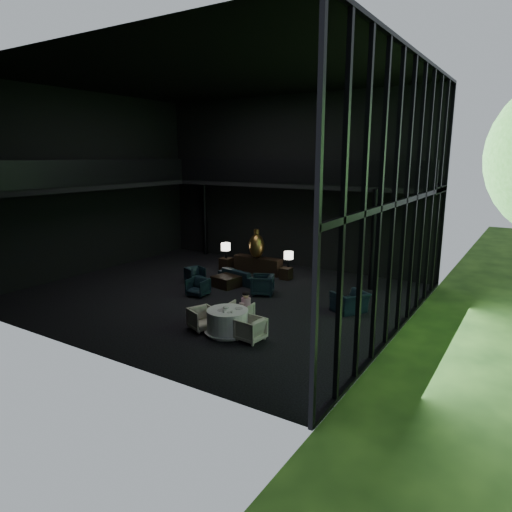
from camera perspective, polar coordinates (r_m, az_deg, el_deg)
The scene contains 35 objects.
floor at distance 17.70m, azimuth -5.12°, elevation -4.89°, with size 14.00×12.00×0.02m, color black.
ceiling at distance 17.11m, azimuth -5.68°, elevation 21.61°, with size 14.00×12.00×0.02m, color black.
wall_back at distance 21.99m, azimuth 4.31°, elevation 9.15°, with size 14.00×0.04×8.00m, color black.
wall_front at distance 12.75m, azimuth -22.15°, elevation 5.85°, with size 14.00×0.04×8.00m, color black.
wall_left at distance 21.92m, azimuth -20.22°, elevation 8.41°, with size 0.04×12.00×8.00m, color black.
curtain_wall at distance 13.85m, azimuth 18.21°, elevation 6.60°, with size 0.20×12.00×8.00m, color black, non-canonical shape.
mezzanine_left at distance 21.14m, azimuth -18.54°, elevation 8.41°, with size 2.00×12.00×0.25m, color black.
mezzanine_back at distance 20.64m, azimuth 5.46°, elevation 8.91°, with size 12.00×2.00×0.25m, color black.
railing_left at distance 20.35m, azimuth -16.84°, elevation 10.08°, with size 0.06×12.00×1.00m, color black.
railing_back at distance 19.73m, azimuth 4.16°, elevation 10.51°, with size 12.00×0.06×1.00m, color black.
column_nw at distance 24.68m, azimuth -6.43°, elevation 4.80°, with size 0.24×0.24×4.00m, color black.
column_ne at distance 18.52m, azimuth 14.45°, elevation 1.92°, with size 0.24×0.24×4.00m, color black.
console at distance 20.79m, azimuth 0.22°, elevation -1.15°, with size 2.33×0.53×0.74m, color black.
bronze_urn at distance 20.50m, azimuth 0.07°, elevation 1.31°, with size 0.70×0.70×1.30m.
side_table_left at distance 21.47m, azimuth -3.76°, elevation -0.98°, with size 0.50×0.50×0.55m, color black.
table_lamp_left at distance 21.29m, azimuth -3.81°, elevation 1.09°, with size 0.43×0.43×0.72m.
side_table_right at distance 19.83m, azimuth 3.77°, elevation -2.19°, with size 0.46×0.46×0.51m, color black.
table_lamp_right at distance 19.84m, azimuth 4.10°, elevation 0.00°, with size 0.40×0.40×0.68m.
sofa at distance 19.25m, azimuth -1.95°, elevation -2.23°, with size 1.96×0.57×0.77m, color #0F3037.
lounge_armchair_west at distance 19.45m, azimuth -7.64°, elevation -2.32°, with size 0.65×0.61×0.67m, color black.
lounge_armchair_east at distance 17.57m, azimuth 0.81°, elevation -3.37°, with size 0.91×0.85×0.94m, color black.
lounge_armchair_south at distance 17.60m, azimuth -7.27°, elevation -3.84°, with size 0.69×0.64×0.71m, color #0C252F.
window_armchair at distance 15.97m, azimuth 11.68°, elevation -5.25°, with size 1.10×0.71×0.96m, color black.
coffee_table at distance 18.75m, azimuth -3.62°, elevation -3.16°, with size 0.99×0.99×0.44m, color black.
dining_table at distance 13.89m, azimuth -3.58°, elevation -8.39°, with size 1.42×1.42×0.75m.
dining_chair_north at distance 14.58m, azimuth -2.07°, elevation -7.11°, with size 0.74×0.70×0.76m, color beige.
dining_chair_east at distance 13.37m, azimuth -0.70°, elevation -9.05°, with size 0.71×0.66×0.73m, color beige.
dining_chair_west at distance 14.27m, azimuth -6.72°, elevation -7.70°, with size 0.71×0.67×0.74m, color beige.
child at distance 14.42m, azimuth -1.26°, elevation -5.70°, with size 0.30×0.30×0.65m.
plate_a at distance 13.71m, azimuth -4.27°, elevation -6.77°, with size 0.27×0.27×0.02m, color white.
plate_b at distance 13.84m, azimuth -2.17°, elevation -6.55°, with size 0.24×0.24×0.02m, color white.
saucer at distance 13.52m, azimuth -3.39°, elevation -7.06°, with size 0.14×0.14×0.01m, color white.
coffee_cup at distance 13.48m, azimuth -3.06°, elevation -6.95°, with size 0.07×0.07×0.05m, color white.
cereal_bowl at distance 13.83m, azimuth -3.81°, elevation -6.43°, with size 0.18×0.18×0.09m, color white.
cream_pot at distance 13.50m, azimuth -4.08°, elevation -6.95°, with size 0.06×0.06×0.07m, color #99999E.
Camera 1 is at (10.32, -13.38, 5.28)m, focal length 32.00 mm.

